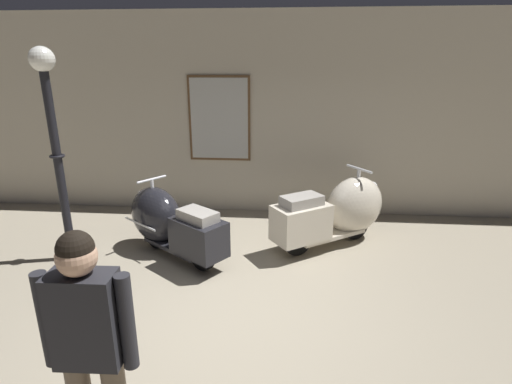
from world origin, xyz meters
The scene contains 6 objects.
ground_plane centered at (0.00, 0.00, 0.00)m, with size 60.00×60.00×0.00m, color gray.
showroom_back_wall centered at (0.00, 3.40, 1.71)m, with size 18.00×0.24×3.43m.
scooter_0 centered at (-1.11, 1.45, 0.49)m, with size 1.70×1.43×1.06m.
scooter_1 centered at (1.30, 1.99, 0.52)m, with size 1.83×1.49×1.14m.
lamppost centered at (-2.42, 1.19, 1.60)m, with size 0.30×0.30×2.80m.
visitor_0 centered at (-0.63, -1.68, 1.00)m, with size 0.59×0.28×1.73m.
Camera 1 is at (0.55, -3.62, 2.63)m, focal length 28.20 mm.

